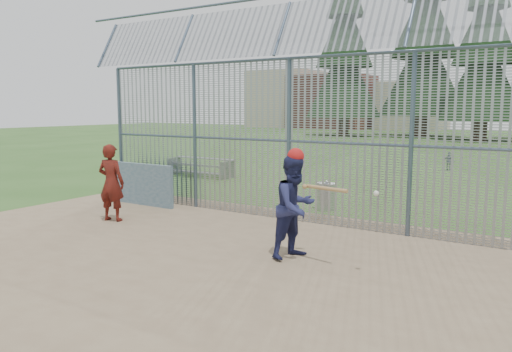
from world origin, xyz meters
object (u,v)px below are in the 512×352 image
Objects in this scene: batter at (295,207)px; bleacher at (200,166)px; trash_can at (326,196)px; dugout_wall at (140,184)px; onlooker at (111,183)px.

batter reaches higher than bleacher.
bleacher is at bearing 64.58° from batter.
trash_can is at bearing 34.29° from batter.
dugout_wall is 3.05× the size of trash_can.
batter is at bearing -18.80° from dugout_wall.
dugout_wall is at bearing -154.42° from trash_can.
trash_can reaches higher than bleacher.
batter reaches higher than onlooker.
batter reaches higher than trash_can.
dugout_wall is 6.25m from bleacher.
batter is at bearing -72.51° from trash_can.
dugout_wall is at bearing -76.18° from onlooker.
bleacher is (-7.29, 3.43, 0.03)m from trash_can.
batter is 1.01× the size of onlooker.
onlooker is 5.75m from trash_can.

